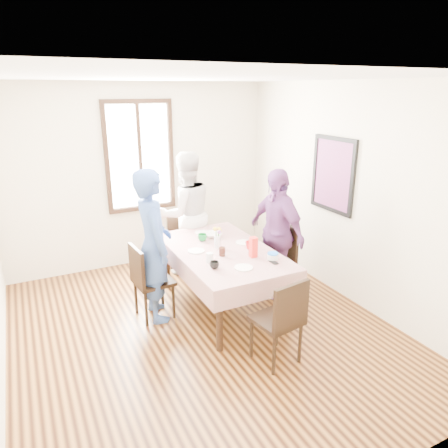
{
  "coord_description": "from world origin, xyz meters",
  "views": [
    {
      "loc": [
        -1.61,
        -3.75,
        2.61
      ],
      "look_at": [
        0.44,
        0.34,
        1.1
      ],
      "focal_mm": 33.25,
      "sensor_mm": 36.0,
      "label": 1
    }
  ],
  "objects_px": {
    "chair_left": "(153,281)",
    "chair_right": "(276,260)",
    "chair_near": "(276,319)",
    "dining_table": "(222,279)",
    "chair_far": "(186,242)",
    "person_far": "(186,214)",
    "person_left": "(153,246)",
    "person_right": "(276,233)"
  },
  "relations": [
    {
      "from": "chair_left",
      "to": "chair_right",
      "type": "distance_m",
      "value": 1.64
    },
    {
      "from": "chair_right",
      "to": "chair_near",
      "type": "height_order",
      "value": "same"
    },
    {
      "from": "dining_table",
      "to": "chair_right",
      "type": "bearing_deg",
      "value": 3.8
    },
    {
      "from": "chair_far",
      "to": "chair_left",
      "type": "bearing_deg",
      "value": 47.33
    },
    {
      "from": "chair_right",
      "to": "dining_table",
      "type": "bearing_deg",
      "value": 102.36
    },
    {
      "from": "chair_right",
      "to": "person_far",
      "type": "relative_size",
      "value": 0.51
    },
    {
      "from": "chair_far",
      "to": "person_left",
      "type": "relative_size",
      "value": 0.51
    },
    {
      "from": "person_far",
      "to": "person_right",
      "type": "height_order",
      "value": "person_far"
    },
    {
      "from": "chair_left",
      "to": "person_far",
      "type": "bearing_deg",
      "value": 136.37
    },
    {
      "from": "dining_table",
      "to": "chair_right",
      "type": "xyz_separation_m",
      "value": [
        0.82,
        0.05,
        0.08
      ]
    },
    {
      "from": "dining_table",
      "to": "person_left",
      "type": "relative_size",
      "value": 0.97
    },
    {
      "from": "chair_near",
      "to": "person_left",
      "type": "height_order",
      "value": "person_left"
    },
    {
      "from": "person_left",
      "to": "person_right",
      "type": "relative_size",
      "value": 1.07
    },
    {
      "from": "person_right",
      "to": "chair_near",
      "type": "bearing_deg",
      "value": -38.72
    },
    {
      "from": "dining_table",
      "to": "person_far",
      "type": "bearing_deg",
      "value": 90.0
    },
    {
      "from": "chair_right",
      "to": "person_right",
      "type": "relative_size",
      "value": 0.54
    },
    {
      "from": "chair_near",
      "to": "person_right",
      "type": "relative_size",
      "value": 0.54
    },
    {
      "from": "dining_table",
      "to": "person_left",
      "type": "distance_m",
      "value": 0.96
    },
    {
      "from": "person_left",
      "to": "chair_right",
      "type": "bearing_deg",
      "value": -90.69
    },
    {
      "from": "chair_left",
      "to": "person_right",
      "type": "relative_size",
      "value": 0.54
    },
    {
      "from": "chair_left",
      "to": "person_left",
      "type": "relative_size",
      "value": 0.51
    },
    {
      "from": "chair_near",
      "to": "person_right",
      "type": "bearing_deg",
      "value": 48.85
    },
    {
      "from": "chair_far",
      "to": "chair_near",
      "type": "distance_m",
      "value": 2.39
    },
    {
      "from": "chair_left",
      "to": "chair_near",
      "type": "xyz_separation_m",
      "value": [
        0.82,
        -1.36,
        0.0
      ]
    },
    {
      "from": "chair_right",
      "to": "chair_far",
      "type": "height_order",
      "value": "same"
    },
    {
      "from": "chair_far",
      "to": "dining_table",
      "type": "bearing_deg",
      "value": 85.72
    },
    {
      "from": "dining_table",
      "to": "person_right",
      "type": "distance_m",
      "value": 0.92
    },
    {
      "from": "chair_near",
      "to": "chair_far",
      "type": "bearing_deg",
      "value": 81.35
    },
    {
      "from": "chair_left",
      "to": "chair_right",
      "type": "height_order",
      "value": "same"
    },
    {
      "from": "person_left",
      "to": "person_far",
      "type": "bearing_deg",
      "value": -35.08
    },
    {
      "from": "chair_far",
      "to": "person_left",
      "type": "distance_m",
      "value": 1.38
    },
    {
      "from": "chair_right",
      "to": "chair_far",
      "type": "relative_size",
      "value": 1.0
    },
    {
      "from": "person_left",
      "to": "person_far",
      "type": "relative_size",
      "value": 1.0
    },
    {
      "from": "chair_far",
      "to": "person_far",
      "type": "relative_size",
      "value": 0.51
    },
    {
      "from": "dining_table",
      "to": "chair_far",
      "type": "bearing_deg",
      "value": 90.0
    },
    {
      "from": "person_far",
      "to": "chair_right",
      "type": "bearing_deg",
      "value": 125.43
    },
    {
      "from": "dining_table",
      "to": "person_left",
      "type": "height_order",
      "value": "person_left"
    },
    {
      "from": "dining_table",
      "to": "chair_left",
      "type": "height_order",
      "value": "chair_left"
    },
    {
      "from": "chair_far",
      "to": "person_left",
      "type": "bearing_deg",
      "value": 48.08
    },
    {
      "from": "person_left",
      "to": "person_right",
      "type": "bearing_deg",
      "value": -90.75
    },
    {
      "from": "person_left",
      "to": "chair_far",
      "type": "bearing_deg",
      "value": -34.49
    },
    {
      "from": "person_left",
      "to": "chair_near",
      "type": "bearing_deg",
      "value": -146.47
    }
  ]
}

